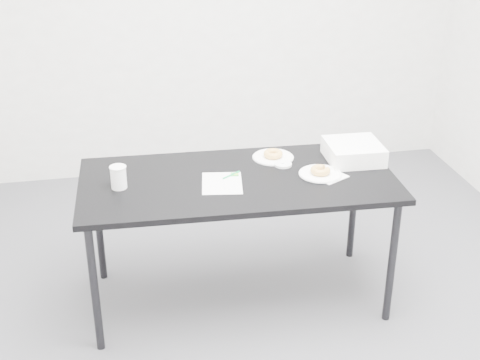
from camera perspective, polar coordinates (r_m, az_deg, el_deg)
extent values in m
plane|color=#46454A|center=(3.74, 0.97, -11.54)|extent=(4.00, 4.00, 0.00)
cube|color=black|center=(3.51, -0.17, -0.06)|extent=(1.68, 0.83, 0.03)
cylinder|color=black|center=(3.39, -12.30, -9.09)|extent=(0.04, 0.04, 0.72)
cylinder|color=black|center=(3.95, -11.97, -3.73)|extent=(0.04, 0.04, 0.72)
cylinder|color=black|center=(3.61, 12.84, -6.85)|extent=(0.04, 0.04, 0.72)
cylinder|color=black|center=(4.13, 9.66, -2.10)|extent=(0.04, 0.04, 0.72)
cube|color=white|center=(3.45, -1.55, -0.27)|extent=(0.24, 0.29, 0.00)
cube|color=green|center=(3.54, -0.46, 0.49)|extent=(0.05, 0.05, 0.00)
cylinder|color=#0D994F|center=(3.52, -0.76, 0.44)|extent=(0.10, 0.08, 0.01)
cube|color=white|center=(3.56, 7.56, 0.37)|extent=(0.21, 0.21, 0.00)
cylinder|color=white|center=(3.56, 6.86, 0.52)|extent=(0.23, 0.23, 0.01)
torus|color=#E19947|center=(3.55, 6.87, 0.83)|extent=(0.14, 0.14, 0.04)
cylinder|color=white|center=(3.74, 2.84, 1.95)|extent=(0.23, 0.23, 0.01)
torus|color=#E19947|center=(3.74, 2.84, 2.25)|extent=(0.13, 0.13, 0.04)
cylinder|color=white|center=(3.43, -10.33, 0.24)|extent=(0.08, 0.08, 0.12)
cylinder|color=white|center=(3.65, 3.69, 1.34)|extent=(0.10, 0.10, 0.01)
cube|color=white|center=(3.75, 9.66, 2.41)|extent=(0.30, 0.30, 0.10)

